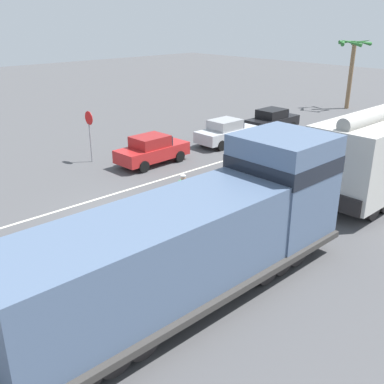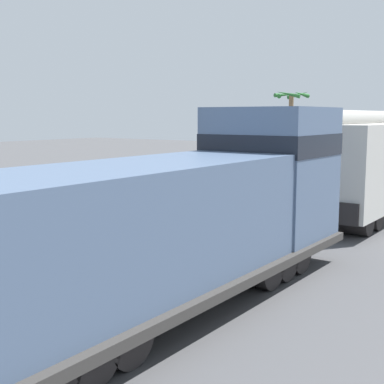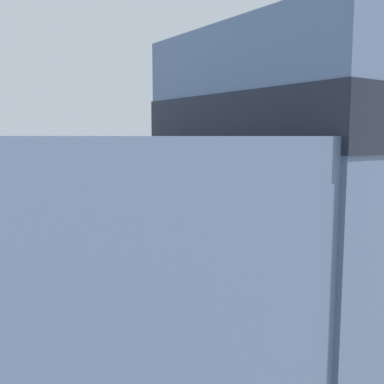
% 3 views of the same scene
% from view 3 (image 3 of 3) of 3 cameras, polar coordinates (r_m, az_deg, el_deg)
% --- Properties ---
extents(median_curb, '(0.36, 36.00, 0.16)m').
position_cam_3_polar(median_curb, '(12.54, 3.98, -6.86)').
color(median_curb, '#B2AD9E').
rests_on(median_curb, ground).
extents(lane_stripe, '(0.14, 36.00, 0.01)m').
position_cam_3_polar(lane_stripe, '(14.45, -2.05, -5.29)').
color(lane_stripe, silver).
rests_on(lane_stripe, ground).
extents(parked_car_red, '(1.95, 4.26, 1.62)m').
position_cam_3_polar(parked_car_red, '(16.01, -8.54, -1.19)').
color(parked_car_red, red).
rests_on(parked_car_red, ground).
extents(parked_car_silver, '(1.85, 4.21, 1.62)m').
position_cam_3_polar(parked_car_silver, '(19.38, 7.49, 0.26)').
color(parked_car_silver, '#B7BABF').
rests_on(parked_car_silver, ground).
extents(parked_car_black, '(1.87, 4.22, 1.62)m').
position_cam_3_polar(parked_car_black, '(22.95, 16.39, 1.09)').
color(parked_car_black, black).
rests_on(parked_car_black, ground).
extents(cyclist, '(1.64, 0.68, 1.71)m').
position_cam_3_polar(cyclist, '(9.15, -9.47, -7.46)').
color(cyclist, black).
rests_on(cyclist, ground).
extents(stop_sign, '(0.76, 0.08, 2.88)m').
position_cam_3_polar(stop_sign, '(17.55, -19.15, 3.18)').
color(stop_sign, gray).
rests_on(stop_sign, ground).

